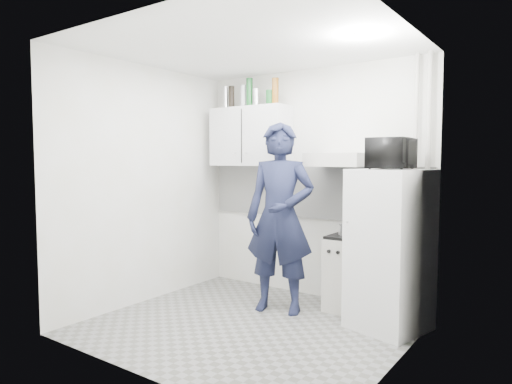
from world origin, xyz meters
The scene contains 24 objects.
floor centered at (0.00, 0.00, 0.00)m, with size 2.80×2.80×0.00m, color slate.
ceiling centered at (0.00, 0.00, 2.60)m, with size 2.80×2.80×0.00m, color white.
wall_back centered at (0.00, 1.25, 1.30)m, with size 2.80×2.80×0.00m, color white.
wall_left centered at (-1.40, 0.00, 1.30)m, with size 2.60×2.60×0.00m, color white.
wall_right centered at (1.40, 0.00, 1.30)m, with size 2.60×2.60×0.00m, color white.
person centered at (0.00, 0.55, 0.98)m, with size 0.71×0.47×1.95m, color black.
stove centered at (0.61, 1.00, 0.38)m, with size 0.47×0.47×0.76m, color #BBB8AE.
fridge centered at (1.10, 0.72, 0.74)m, with size 0.61×0.61×1.48m, color silver.
stove_top centered at (0.61, 1.00, 0.77)m, with size 0.46×0.46×0.03m, color black.
saucepan centered at (0.55, 1.02, 0.84)m, with size 0.19×0.19×0.11m, color silver.
microwave centered at (1.10, 0.72, 1.63)m, with size 0.35×0.51×0.28m, color black.
bottle_a centered at (-1.13, 1.07, 2.34)m, with size 0.07×0.07×0.28m, color silver.
bottle_b centered at (-1.04, 1.07, 2.34)m, with size 0.07×0.07×0.28m, color black.
bottle_c centered at (-0.86, 1.07, 2.34)m, with size 0.07×0.07×0.27m, color #B2B7BC.
bottle_d centered at (-0.76, 1.07, 2.37)m, with size 0.08×0.08×0.35m, color #144C1E.
canister_a centered at (-0.67, 1.07, 2.31)m, with size 0.08×0.08×0.21m, color silver.
canister_b centered at (-0.47, 1.07, 2.29)m, with size 0.09×0.09×0.18m, color #144C1E.
bottle_e centered at (-0.40, 1.07, 2.35)m, with size 0.08×0.08×0.31m, color brown.
upper_cabinet centered at (-0.75, 1.07, 1.85)m, with size 1.00×0.35×0.70m, color silver.
range_hood centered at (0.45, 1.00, 1.57)m, with size 0.60×0.50×0.14m, color #BBB8AE.
backsplash centered at (0.00, 1.24, 1.20)m, with size 2.74×0.03×0.60m, color white.
pipe_a centered at (1.30, 1.17, 1.30)m, with size 0.05×0.05×2.60m, color #BBB8AE.
pipe_b centered at (1.18, 1.17, 1.30)m, with size 0.04×0.04×2.60m, color #BBB8AE.
ceiling_spot_fixture centered at (1.00, 0.20, 2.57)m, with size 0.10×0.10×0.02m, color white.
Camera 1 is at (2.50, -3.39, 1.57)m, focal length 32.00 mm.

